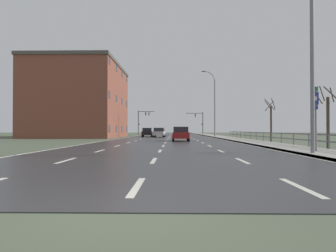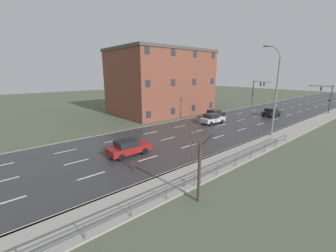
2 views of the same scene
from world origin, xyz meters
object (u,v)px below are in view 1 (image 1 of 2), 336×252
object	(u,v)px
car_distant	(181,134)
car_mid_centre	(178,132)
car_far_right	(147,132)
traffic_signal_left	(142,118)
brick_building	(80,101)
street_lamp_midground	(214,105)
street_lamp_foreground	(309,45)
car_far_left	(159,132)
traffic_signal_right	(200,120)
highway_sign	(316,110)

from	to	relation	value
car_distant	car_mid_centre	distance (m)	29.87
car_far_right	traffic_signal_left	bearing A→B (deg)	97.31
car_distant	car_far_right	size ratio (longest dim) A/B	0.99
car_mid_centre	car_distant	bearing A→B (deg)	-90.26
car_far_right	brick_building	bearing A→B (deg)	-164.84
street_lamp_midground	car_far_right	distance (m)	12.72
car_distant	traffic_signal_left	bearing A→B (deg)	102.28
street_lamp_foreground	car_far_left	distance (m)	36.15
street_lamp_foreground	traffic_signal_left	bearing A→B (deg)	103.87
street_lamp_midground	car_far_right	world-z (taller)	street_lamp_midground
traffic_signal_left	traffic_signal_right	bearing A→B (deg)	1.10
street_lamp_foreground	highway_sign	bearing A→B (deg)	54.59
highway_sign	car_far_left	bearing A→B (deg)	106.72
highway_sign	car_far_left	world-z (taller)	highway_sign
street_lamp_midground	car_mid_centre	bearing A→B (deg)	114.20
car_distant	brick_building	size ratio (longest dim) A/B	0.23
car_far_left	street_lamp_foreground	bearing A→B (deg)	-71.95
street_lamp_foreground	traffic_signal_right	xyz separation A→B (m)	(-0.25, 58.42, -1.79)
brick_building	car_distant	bearing A→B (deg)	-46.20
brick_building	car_far_left	bearing A→B (deg)	-0.80
highway_sign	traffic_signal_left	world-z (taller)	traffic_signal_left
highway_sign	car_far_right	xyz separation A→B (m)	(-12.30, 36.75, -1.48)
street_lamp_foreground	street_lamp_midground	bearing A→B (deg)	89.91
car_far_left	car_far_right	bearing A→B (deg)	127.21
highway_sign	street_lamp_midground	bearing A→B (deg)	91.57
street_lamp_foreground	car_mid_centre	xyz separation A→B (m)	(-5.69, 47.64, -4.60)
car_far_left	brick_building	size ratio (longest dim) A/B	0.23
car_distant	street_lamp_foreground	bearing A→B (deg)	-71.29
street_lamp_midground	car_mid_centre	world-z (taller)	street_lamp_midground
traffic_signal_left	car_distant	distance (m)	41.39
brick_building	street_lamp_foreground	bearing A→B (deg)	-57.43
traffic_signal_left	street_lamp_midground	bearing A→B (deg)	-58.26
brick_building	street_lamp_midground	bearing A→B (deg)	-0.07
traffic_signal_right	car_far_right	bearing A→B (deg)	-118.61
brick_building	highway_sign	bearing A→B (deg)	-55.25
traffic_signal_right	car_far_right	xyz separation A→B (m)	(-11.08, -20.31, -2.81)
street_lamp_midground	highway_sign	xyz separation A→B (m)	(0.92, -33.49, -3.15)
street_lamp_foreground	car_far_right	world-z (taller)	street_lamp_foreground
street_lamp_midground	traffic_signal_left	distance (m)	27.43
car_distant	traffic_signal_right	bearing A→B (deg)	82.55
highway_sign	car_distant	size ratio (longest dim) A/B	0.87
highway_sign	car_distant	world-z (taller)	highway_sign
street_lamp_midground	brick_building	distance (m)	22.35
highway_sign	traffic_signal_left	bearing A→B (deg)	105.10
street_lamp_midground	highway_sign	distance (m)	33.65
car_distant	highway_sign	bearing A→B (deg)	-66.94
traffic_signal_left	car_far_right	bearing A→B (deg)	-81.41
traffic_signal_right	car_distant	world-z (taller)	traffic_signal_right
street_lamp_midground	traffic_signal_right	xyz separation A→B (m)	(-0.31, 23.57, -1.82)
car_far_right	street_lamp_midground	bearing A→B (deg)	-17.25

